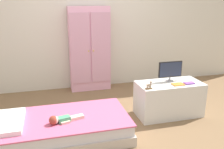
% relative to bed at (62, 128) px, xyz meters
% --- Properties ---
extents(ground_plane, '(10.00, 10.00, 0.02)m').
position_rel_bed_xyz_m(ground_plane, '(0.66, 0.13, -0.14)').
color(ground_plane, brown).
extents(back_wall, '(6.40, 0.05, 2.70)m').
position_rel_bed_xyz_m(back_wall, '(0.66, 1.70, 1.22)').
color(back_wall, silver).
rests_on(back_wall, ground_plane).
extents(bed, '(1.53, 0.81, 0.26)m').
position_rel_bed_xyz_m(bed, '(0.00, 0.00, 0.00)').
color(bed, beige).
rests_on(bed, ground_plane).
extents(pillow, '(0.32, 0.58, 0.05)m').
position_rel_bed_xyz_m(pillow, '(-0.56, 0.00, 0.16)').
color(pillow, white).
rests_on(pillow, bed).
extents(doll, '(0.39, 0.17, 0.10)m').
position_rel_bed_xyz_m(doll, '(-0.02, -0.12, 0.17)').
color(doll, '#4CA375').
rests_on(doll, bed).
extents(wardrobe, '(0.69, 0.28, 1.44)m').
position_rel_bed_xyz_m(wardrobe, '(0.60, 1.53, 0.59)').
color(wardrobe, '#EFADCC').
rests_on(wardrobe, ground_plane).
extents(tv_stand, '(0.88, 0.43, 0.47)m').
position_rel_bed_xyz_m(tv_stand, '(1.46, 0.23, 0.11)').
color(tv_stand, silver).
rests_on(tv_stand, ground_plane).
extents(tv_monitor, '(0.34, 0.10, 0.28)m').
position_rel_bed_xyz_m(tv_monitor, '(1.50, 0.31, 0.50)').
color(tv_monitor, '#99999E').
rests_on(tv_monitor, tv_stand).
extents(rocking_horse_toy, '(0.08, 0.04, 0.10)m').
position_rel_bed_xyz_m(rocking_horse_toy, '(1.10, 0.09, 0.39)').
color(rocking_horse_toy, '#8E6642').
rests_on(rocking_horse_toy, tv_stand).
extents(book_orange, '(0.15, 0.11, 0.01)m').
position_rel_bed_xyz_m(book_orange, '(1.53, 0.14, 0.35)').
color(book_orange, orange).
rests_on(book_orange, tv_stand).
extents(book_purple, '(0.13, 0.08, 0.02)m').
position_rel_bed_xyz_m(book_purple, '(1.70, 0.14, 0.35)').
color(book_purple, '#8E51B2').
rests_on(book_purple, tv_stand).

